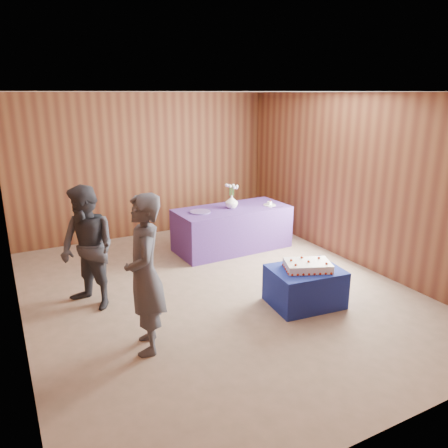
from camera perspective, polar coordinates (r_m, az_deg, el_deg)
ground at (r=6.23m, az=-0.90°, el=-8.81°), size 6.00×6.00×0.00m
room_shell at (r=5.68m, az=-0.98°, el=7.81°), size 5.04×6.04×2.72m
cake_table at (r=5.88m, az=10.51°, el=-8.02°), size 0.97×0.80×0.50m
serving_table at (r=7.75m, az=1.06°, el=-0.59°), size 2.02×0.96×0.75m
sheet_cake at (r=5.75m, az=10.88°, el=-5.36°), size 0.71×0.60×0.14m
vase at (r=7.61m, az=1.00°, el=2.93°), size 0.28×0.28×0.23m
flower_spray at (r=7.55m, az=1.01°, el=4.88°), size 0.24×0.24×0.18m
platter at (r=7.37m, az=-3.14°, el=1.59°), size 0.45×0.45×0.02m
plate at (r=7.87m, az=5.97°, el=2.49°), size 0.24×0.24×0.01m
cake_slice at (r=7.86m, az=5.98°, el=2.76°), size 0.08×0.08×0.08m
knife at (r=7.74m, az=6.81°, el=2.19°), size 0.25×0.10×0.00m
guest_left at (r=4.66m, az=-10.29°, el=-6.53°), size 0.57×0.72×1.74m
guest_right at (r=5.78m, az=-17.37°, el=-3.07°), size 0.91×0.98×1.61m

